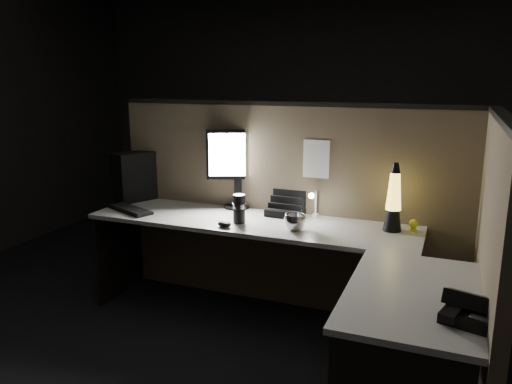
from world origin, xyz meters
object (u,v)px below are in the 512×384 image
at_px(pc_tower, 138,176).
at_px(desk_phone, 470,310).
at_px(lava_lamp, 394,203).
at_px(keyboard, 130,210).
at_px(monitor, 237,161).

relative_size(pc_tower, desk_phone, 1.57).
distance_m(pc_tower, lava_lamp, 2.01).
bearing_deg(keyboard, monitor, 52.95).
xyz_separation_m(keyboard, lava_lamp, (1.86, 0.23, 0.18)).
xyz_separation_m(pc_tower, desk_phone, (2.46, -1.24, -0.15)).
bearing_deg(pc_tower, monitor, 29.44).
xyz_separation_m(pc_tower, lava_lamp, (2.01, -0.10, -0.01)).
bearing_deg(monitor, desk_phone, -62.71).
relative_size(lava_lamp, desk_phone, 1.80).
xyz_separation_m(monitor, lava_lamp, (1.17, -0.17, -0.17)).
distance_m(pc_tower, keyboard, 0.41).
bearing_deg(pc_tower, lava_lamp, 21.65).
distance_m(pc_tower, desk_phone, 2.75).
bearing_deg(lava_lamp, keyboard, -172.83).
height_order(keyboard, lava_lamp, lava_lamp).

